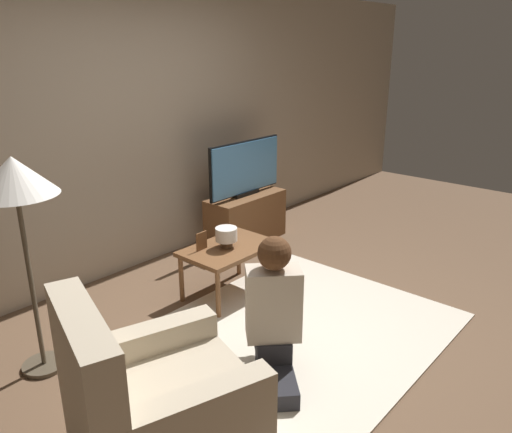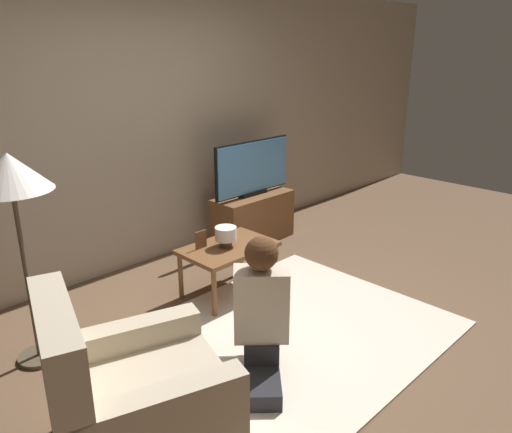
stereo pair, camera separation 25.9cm
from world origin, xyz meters
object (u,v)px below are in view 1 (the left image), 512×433
at_px(tv, 245,168).
at_px(armchair, 157,411).
at_px(coffee_table, 229,252).
at_px(floor_lamp, 15,186).
at_px(table_lamp, 226,236).
at_px(person_kneeling, 274,307).

height_order(tv, armchair, tv).
bearing_deg(armchair, tv, -38.34).
relative_size(coffee_table, floor_lamp, 0.54).
xyz_separation_m(armchair, table_lamp, (1.52, 0.99, 0.24)).
distance_m(tv, table_lamp, 1.28).
xyz_separation_m(coffee_table, table_lamp, (-0.02, 0.01, 0.15)).
xyz_separation_m(floor_lamp, table_lamp, (1.53, -0.21, -0.70)).
xyz_separation_m(coffee_table, armchair, (-1.54, -0.98, -0.09)).
bearing_deg(tv, person_kneeling, -133.53).
distance_m(coffee_table, person_kneeling, 1.14).
relative_size(coffee_table, armchair, 0.74).
distance_m(tv, person_kneeling, 2.35).
bearing_deg(table_lamp, floor_lamp, 172.07).
xyz_separation_m(tv, person_kneeling, (-1.60, -1.69, -0.33)).
distance_m(tv, floor_lamp, 2.63).
distance_m(coffee_table, armchair, 1.83).
height_order(person_kneeling, table_lamp, person_kneeling).
relative_size(person_kneeling, table_lamp, 5.21).
distance_m(armchair, table_lamp, 1.83).
relative_size(tv, floor_lamp, 0.71).
height_order(tv, floor_lamp, floor_lamp).
height_order(coffee_table, person_kneeling, person_kneeling).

